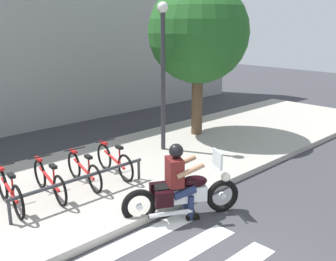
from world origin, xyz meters
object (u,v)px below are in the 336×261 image
object	(u,v)px
motorcycle	(183,194)
bicycle_0	(10,192)
rider	(179,176)
bicycle_3	(114,161)
tree_near_rack	(198,33)
bike_rack	(82,180)
bicycle_2	(84,170)
street_lamp	(163,65)
bicycle_1	(49,180)

from	to	relation	value
motorcycle	bicycle_0	bearing A→B (deg)	135.68
motorcycle	rider	world-z (taller)	rider
bicycle_3	tree_near_rack	bearing A→B (deg)	14.73
bicycle_0	bike_rack	bearing A→B (deg)	-24.83
bicycle_2	street_lamp	world-z (taller)	street_lamp
motorcycle	bicycle_3	world-z (taller)	motorcycle
bicycle_1	bike_rack	world-z (taller)	bicycle_1
bicycle_2	bicycle_3	bearing A→B (deg)	-0.04
bicycle_1	bicycle_2	world-z (taller)	bicycle_1
bicycle_3	street_lamp	world-z (taller)	street_lamp
bicycle_2	bike_rack	distance (m)	0.69
bicycle_0	tree_near_rack	xyz separation A→B (m)	(6.31, 1.03, 2.69)
motorcycle	bicycle_0	world-z (taller)	motorcycle
street_lamp	bicycle_3	bearing A→B (deg)	-163.40
bicycle_0	bicycle_3	size ratio (longest dim) A/B	1.01
street_lamp	tree_near_rack	distance (m)	1.99
bicycle_1	street_lamp	xyz separation A→B (m)	(3.71, 0.63, 1.96)
bicycle_3	bike_rack	xyz separation A→B (m)	(-1.20, -0.55, 0.06)
motorcycle	bicycle_1	bearing A→B (deg)	123.70
motorcycle	bike_rack	size ratio (longest dim) A/B	0.69
street_lamp	rider	bearing A→B (deg)	-128.92
bicycle_2	bike_rack	world-z (taller)	bicycle_2
rider	tree_near_rack	xyz separation A→B (m)	(4.09, 3.23, 2.36)
bicycle_2	bicycle_1	bearing A→B (deg)	179.99
bike_rack	rider	bearing A→B (deg)	-57.99
motorcycle	bike_rack	bearing A→B (deg)	123.02
bicycle_0	bicycle_1	size ratio (longest dim) A/B	0.96
rider	bicycle_1	distance (m)	2.64
rider	bicycle_3	bearing A→B (deg)	85.57
bike_rack	tree_near_rack	size ratio (longest dim) A/B	0.64
bicycle_1	bicycle_0	bearing A→B (deg)	-179.93
motorcycle	tree_near_rack	distance (m)	5.86
rider	bicycle_2	distance (m)	2.31
bicycle_2	tree_near_rack	bearing A→B (deg)	12.31
bicycle_0	bike_rack	distance (m)	1.32
bike_rack	street_lamp	distance (m)	3.99
rider	bicycle_1	xyz separation A→B (m)	(-1.43, 2.20, -0.34)
bicycle_1	bicycle_2	size ratio (longest dim) A/B	1.05
motorcycle	tree_near_rack	size ratio (longest dim) A/B	0.44
bicycle_0	street_lamp	world-z (taller)	street_lamp
bicycle_3	tree_near_rack	distance (m)	4.87
bike_rack	bicycle_1	bearing A→B (deg)	125.70
bicycle_1	bike_rack	distance (m)	0.69
bicycle_3	street_lamp	bearing A→B (deg)	16.60
bicycle_1	tree_near_rack	world-z (taller)	tree_near_rack
bicycle_0	bicycle_2	xyz separation A→B (m)	(1.60, 0.00, -0.01)
motorcycle	bicycle_0	distance (m)	3.20
tree_near_rack	bike_rack	bearing A→B (deg)	-162.80
bicycle_0	bike_rack	xyz separation A→B (m)	(1.20, -0.55, 0.06)
bicycle_3	bicycle_0	bearing A→B (deg)	-179.99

